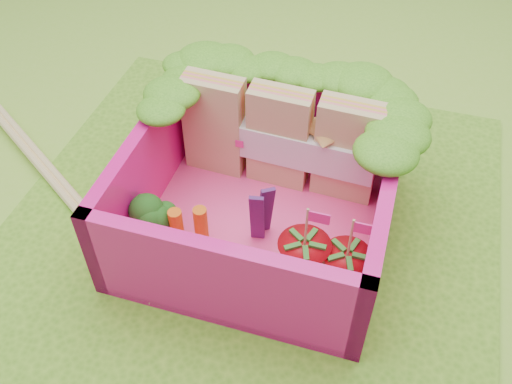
{
  "coord_description": "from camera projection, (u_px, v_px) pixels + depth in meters",
  "views": [
    {
      "loc": [
        0.62,
        -1.98,
        2.37
      ],
      "look_at": [
        0.03,
        -0.03,
        0.28
      ],
      "focal_mm": 40.0,
      "sensor_mm": 36.0,
      "label": 1
    }
  ],
  "objects": [
    {
      "name": "bento_floor",
      "position": [
        261.0,
        222.0,
        3.08
      ],
      "size": [
        1.3,
        1.3,
        0.05
      ],
      "primitive_type": "cube",
      "color": "#FF418C",
      "rests_on": "placemat"
    },
    {
      "name": "bento_box",
      "position": [
        261.0,
        190.0,
        2.9
      ],
      "size": [
        1.3,
        1.3,
        0.55
      ],
      "color": "#EA1384",
      "rests_on": "placemat"
    },
    {
      "name": "broccoli",
      "position": [
        149.0,
        215.0,
        2.84
      ],
      "size": [
        0.34,
        0.34,
        0.25
      ],
      "color": "#6B994A",
      "rests_on": "bento_floor"
    },
    {
      "name": "carrot_sticks",
      "position": [
        189.0,
        229.0,
        2.84
      ],
      "size": [
        0.18,
        0.12,
        0.27
      ],
      "color": "orange",
      "rests_on": "bento_floor"
    },
    {
      "name": "placemat",
      "position": [
        253.0,
        221.0,
        3.14
      ],
      "size": [
        2.6,
        2.6,
        0.03
      ],
      "primitive_type": "cube",
      "color": "#589722",
      "rests_on": "ground"
    },
    {
      "name": "lettuce_ruffle",
      "position": [
        287.0,
        84.0,
        2.98
      ],
      "size": [
        1.43,
        0.76,
        0.11
      ],
      "color": "#327C16",
      "rests_on": "bento_box"
    },
    {
      "name": "snap_peas",
      "position": [
        306.0,
        277.0,
        2.77
      ],
      "size": [
        0.59,
        0.42,
        0.05
      ],
      "color": "#5FB83A",
      "rests_on": "bento_floor"
    },
    {
      "name": "sandwich_stack",
      "position": [
        280.0,
        138.0,
        3.08
      ],
      "size": [
        1.08,
        0.21,
        0.59
      ],
      "color": "tan",
      "rests_on": "bento_floor"
    },
    {
      "name": "strawberry_left",
      "position": [
        303.0,
        260.0,
        2.7
      ],
      "size": [
        0.25,
        0.25,
        0.49
      ],
      "color": "#B30B20",
      "rests_on": "bento_floor"
    },
    {
      "name": "purple_wedges",
      "position": [
        261.0,
        214.0,
        2.83
      ],
      "size": [
        0.1,
        0.11,
        0.38
      ],
      "color": "#431753",
      "rests_on": "bento_floor"
    },
    {
      "name": "chopsticks",
      "position": [
        61.0,
        186.0,
        3.27
      ],
      "size": [
        1.79,
        1.16,
        0.05
      ],
      "color": "#E4B97D",
      "rests_on": "placemat"
    },
    {
      "name": "ground",
      "position": [
        253.0,
        223.0,
        3.15
      ],
      "size": [
        14.0,
        14.0,
        0.0
      ],
      "primitive_type": "plane",
      "color": "#89C337",
      "rests_on": "ground"
    },
    {
      "name": "strawberry_right",
      "position": [
        345.0,
        269.0,
        2.68
      ],
      "size": [
        0.23,
        0.23,
        0.47
      ],
      "color": "#B30B20",
      "rests_on": "bento_floor"
    }
  ]
}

